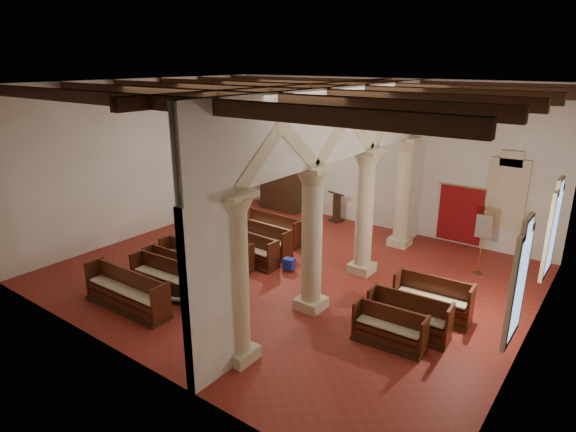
% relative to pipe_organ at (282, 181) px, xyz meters
% --- Properties ---
extents(floor, '(14.00, 14.00, 0.00)m').
position_rel_pipe_organ_xyz_m(floor, '(4.50, -5.50, -1.37)').
color(floor, maroon).
rests_on(floor, ground).
extents(ceiling, '(14.00, 14.00, 0.00)m').
position_rel_pipe_organ_xyz_m(ceiling, '(4.50, -5.50, 4.63)').
color(ceiling, '#312210').
rests_on(ceiling, wall_back).
extents(wall_back, '(14.00, 0.02, 6.00)m').
position_rel_pipe_organ_xyz_m(wall_back, '(4.50, 0.50, 1.63)').
color(wall_back, white).
rests_on(wall_back, floor).
extents(wall_front, '(14.00, 0.02, 6.00)m').
position_rel_pipe_organ_xyz_m(wall_front, '(4.50, -11.50, 1.63)').
color(wall_front, white).
rests_on(wall_front, floor).
extents(wall_left, '(0.02, 12.00, 6.00)m').
position_rel_pipe_organ_xyz_m(wall_left, '(-2.50, -5.50, 1.63)').
color(wall_left, white).
rests_on(wall_left, floor).
extents(wall_right, '(0.02, 12.00, 6.00)m').
position_rel_pipe_organ_xyz_m(wall_right, '(11.50, -5.50, 1.63)').
color(wall_right, white).
rests_on(wall_right, floor).
extents(ceiling_beams, '(13.80, 11.80, 0.30)m').
position_rel_pipe_organ_xyz_m(ceiling_beams, '(4.50, -5.50, 4.45)').
color(ceiling_beams, black).
rests_on(ceiling_beams, wall_back).
extents(arcade, '(0.90, 11.90, 6.00)m').
position_rel_pipe_organ_xyz_m(arcade, '(6.30, -5.50, 2.19)').
color(arcade, beige).
rests_on(arcade, floor).
extents(window_right_a, '(0.03, 1.00, 2.20)m').
position_rel_pipe_organ_xyz_m(window_right_a, '(11.48, -7.00, 0.83)').
color(window_right_a, '#2C6348').
rests_on(window_right_a, wall_right).
extents(window_right_b, '(0.03, 1.00, 2.20)m').
position_rel_pipe_organ_xyz_m(window_right_b, '(11.48, -3.00, 0.83)').
color(window_right_b, '#2C6348').
rests_on(window_right_b, wall_right).
extents(window_back, '(1.00, 0.03, 2.20)m').
position_rel_pipe_organ_xyz_m(window_back, '(9.50, 0.48, 0.83)').
color(window_back, '#2C6348').
rests_on(window_back, wall_back).
extents(pipe_organ, '(2.10, 0.85, 4.40)m').
position_rel_pipe_organ_xyz_m(pipe_organ, '(0.00, 0.00, 0.00)').
color(pipe_organ, black).
rests_on(pipe_organ, floor).
extents(lectern, '(0.65, 0.69, 1.36)m').
position_rel_pipe_organ_xyz_m(lectern, '(2.93, -0.01, -0.81)').
color(lectern, '#342310').
rests_on(lectern, floor).
extents(dossal_curtain, '(1.80, 0.07, 2.17)m').
position_rel_pipe_organ_xyz_m(dossal_curtain, '(8.00, 0.42, -0.21)').
color(dossal_curtain, maroon).
rests_on(dossal_curtain, floor).
extents(processional_banner, '(0.49, 0.63, 2.16)m').
position_rel_pipe_organ_xyz_m(processional_banner, '(9.41, -1.82, -0.60)').
color(processional_banner, black).
rests_on(processional_banner, floor).
extents(hymnal_box_a, '(0.32, 0.27, 0.30)m').
position_rel_pipe_organ_xyz_m(hymnal_box_a, '(3.69, -9.23, -1.12)').
color(hymnal_box_a, navy).
rests_on(hymnal_box_a, floor).
extents(hymnal_box_b, '(0.37, 0.34, 0.30)m').
position_rel_pipe_organ_xyz_m(hymnal_box_b, '(3.61, -7.34, -1.12)').
color(hymnal_box_b, navy).
rests_on(hymnal_box_b, floor).
extents(hymnal_box_c, '(0.38, 0.33, 0.34)m').
position_rel_pipe_organ_xyz_m(hymnal_box_c, '(4.33, -5.37, -1.10)').
color(hymnal_box_c, navy).
rests_on(hymnal_box_c, floor).
extents(tube_heater_a, '(1.09, 0.51, 0.11)m').
position_rel_pipe_organ_xyz_m(tube_heater_a, '(2.89, -9.19, -1.21)').
color(tube_heater_a, white).
rests_on(tube_heater_a, floor).
extents(tube_heater_b, '(0.88, 0.42, 0.09)m').
position_rel_pipe_organ_xyz_m(tube_heater_b, '(1.69, -8.35, -1.21)').
color(tube_heater_b, silver).
rests_on(tube_heater_b, floor).
extents(nave_pew_0, '(2.96, 0.81, 1.11)m').
position_rel_pipe_organ_xyz_m(nave_pew_0, '(2.18, -10.08, -1.01)').
color(nave_pew_0, black).
rests_on(nave_pew_0, floor).
extents(nave_pew_1, '(2.71, 0.86, 1.06)m').
position_rel_pipe_organ_xyz_m(nave_pew_1, '(2.42, -8.80, -1.02)').
color(nave_pew_1, black).
rests_on(nave_pew_1, floor).
extents(nave_pew_2, '(2.60, 0.73, 0.98)m').
position_rel_pipe_organ_xyz_m(nave_pew_2, '(2.07, -8.17, -1.05)').
color(nave_pew_2, black).
rests_on(nave_pew_2, floor).
extents(nave_pew_3, '(2.82, 0.73, 1.05)m').
position_rel_pipe_organ_xyz_m(nave_pew_3, '(2.12, -7.44, -1.03)').
color(nave_pew_3, black).
rests_on(nave_pew_3, floor).
extents(nave_pew_4, '(2.66, 0.68, 0.97)m').
position_rel_pipe_organ_xyz_m(nave_pew_4, '(2.11, -6.30, -1.05)').
color(nave_pew_4, black).
rests_on(nave_pew_4, floor).
extents(nave_pew_5, '(3.06, 0.77, 1.02)m').
position_rel_pipe_organ_xyz_m(nave_pew_5, '(2.44, -5.64, -1.03)').
color(nave_pew_5, black).
rests_on(nave_pew_5, floor).
extents(nave_pew_6, '(2.82, 0.81, 1.04)m').
position_rel_pipe_organ_xyz_m(nave_pew_6, '(2.38, -4.63, -1.03)').
color(nave_pew_6, black).
rests_on(nave_pew_6, floor).
extents(nave_pew_7, '(2.68, 0.82, 1.06)m').
position_rel_pipe_organ_xyz_m(nave_pew_7, '(2.15, -3.53, -1.02)').
color(nave_pew_7, black).
rests_on(nave_pew_7, floor).
extents(aisle_pew_0, '(1.82, 0.72, 0.95)m').
position_rel_pipe_organ_xyz_m(aisle_pew_0, '(8.85, -7.38, -1.05)').
color(aisle_pew_0, black).
rests_on(aisle_pew_0, floor).
extents(aisle_pew_1, '(2.12, 0.84, 1.06)m').
position_rel_pipe_organ_xyz_m(aisle_pew_1, '(9.03, -6.64, -1.01)').
color(aisle_pew_1, black).
rests_on(aisle_pew_1, floor).
extents(aisle_pew_2, '(2.09, 0.90, 1.13)m').
position_rel_pipe_organ_xyz_m(aisle_pew_2, '(9.20, -5.46, -0.99)').
color(aisle_pew_2, black).
rests_on(aisle_pew_2, floor).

